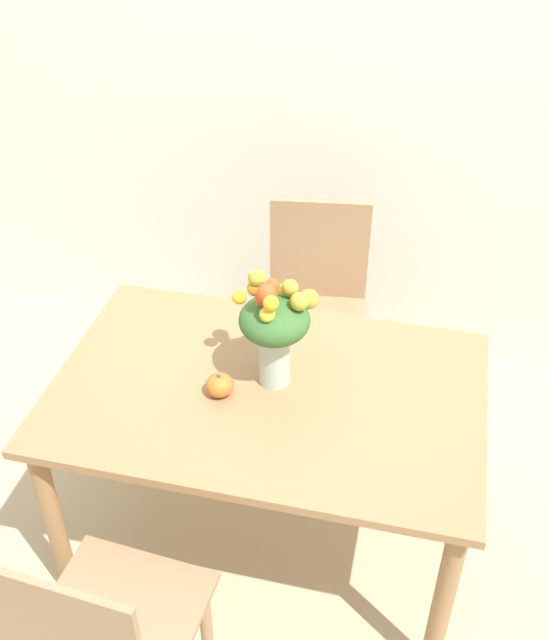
# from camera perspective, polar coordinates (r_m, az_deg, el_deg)

# --- Properties ---
(ground_plane) EXTENTS (12.00, 12.00, 0.00)m
(ground_plane) POSITION_cam_1_polar(r_m,az_deg,el_deg) (2.87, -0.46, -16.07)
(ground_plane) COLOR tan
(wall_back) EXTENTS (8.00, 0.06, 2.70)m
(wall_back) POSITION_cam_1_polar(r_m,az_deg,el_deg) (3.09, 5.18, 19.15)
(wall_back) COLOR silver
(wall_back) RESTS_ON ground_plane
(dining_table) EXTENTS (1.33, 0.86, 0.73)m
(dining_table) POSITION_cam_1_polar(r_m,az_deg,el_deg) (2.39, -0.53, -6.92)
(dining_table) COLOR #9E754C
(dining_table) RESTS_ON ground_plane
(flower_vase) EXTENTS (0.26, 0.22, 0.39)m
(flower_vase) POSITION_cam_1_polar(r_m,az_deg,el_deg) (2.22, 0.03, -0.42)
(flower_vase) COLOR #B2CCBC
(flower_vase) RESTS_ON dining_table
(pumpkin) EXTENTS (0.09, 0.09, 0.08)m
(pumpkin) POSITION_cam_1_polar(r_m,az_deg,el_deg) (2.29, -4.18, -4.97)
(pumpkin) COLOR orange
(pumpkin) RESTS_ON dining_table
(dining_chair_near_window) EXTENTS (0.47, 0.47, 0.92)m
(dining_chair_near_window) POSITION_cam_1_polar(r_m,az_deg,el_deg) (3.05, 3.12, 0.66)
(dining_chair_near_window) COLOR #9E7A56
(dining_chair_near_window) RESTS_ON ground_plane
(dining_chair_far_side) EXTENTS (0.45, 0.45, 0.92)m
(dining_chair_far_side) POSITION_cam_1_polar(r_m,az_deg,el_deg) (2.13, -12.81, -22.68)
(dining_chair_far_side) COLOR #9E7A56
(dining_chair_far_side) RESTS_ON ground_plane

